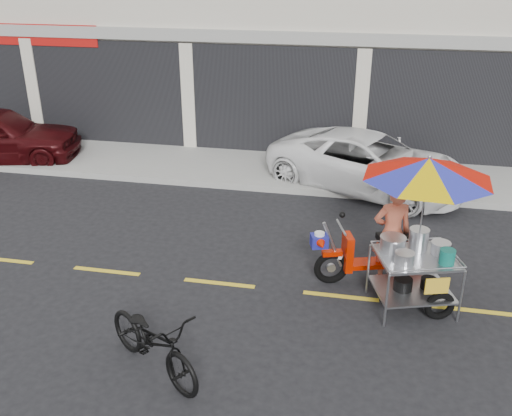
# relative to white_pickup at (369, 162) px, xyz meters

# --- Properties ---
(ground) EXTENTS (90.00, 90.00, 0.00)m
(ground) POSITION_rel_white_pickup_xyz_m (-0.30, -4.70, -0.64)
(ground) COLOR black
(sidewalk) EXTENTS (45.00, 3.00, 0.15)m
(sidewalk) POSITION_rel_white_pickup_xyz_m (-0.30, 0.80, -0.56)
(sidewalk) COLOR gray
(sidewalk) RESTS_ON ground
(centerline) EXTENTS (42.00, 0.10, 0.01)m
(centerline) POSITION_rel_white_pickup_xyz_m (-0.30, -4.70, -0.63)
(centerline) COLOR gold
(centerline) RESTS_ON ground
(white_pickup) EXTENTS (5.05, 3.77, 1.28)m
(white_pickup) POSITION_rel_white_pickup_xyz_m (0.00, 0.00, 0.00)
(white_pickup) COLOR white
(white_pickup) RESTS_ON ground
(near_bicycle) EXTENTS (1.87, 1.56, 0.96)m
(near_bicycle) POSITION_rel_white_pickup_xyz_m (-2.57, -6.95, -0.16)
(near_bicycle) COLOR black
(near_bicycle) RESTS_ON ground
(food_vendor_rig) EXTENTS (2.83, 2.35, 2.45)m
(food_vendor_rig) POSITION_rel_white_pickup_xyz_m (0.64, -4.45, 0.90)
(food_vendor_rig) COLOR black
(food_vendor_rig) RESTS_ON ground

